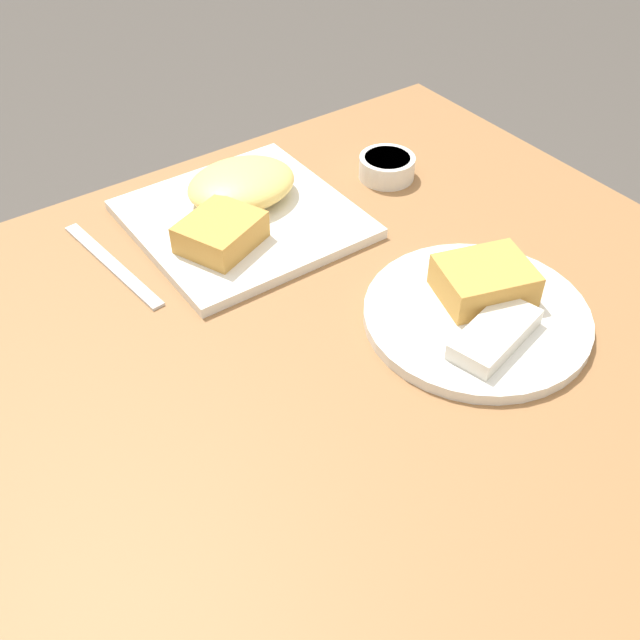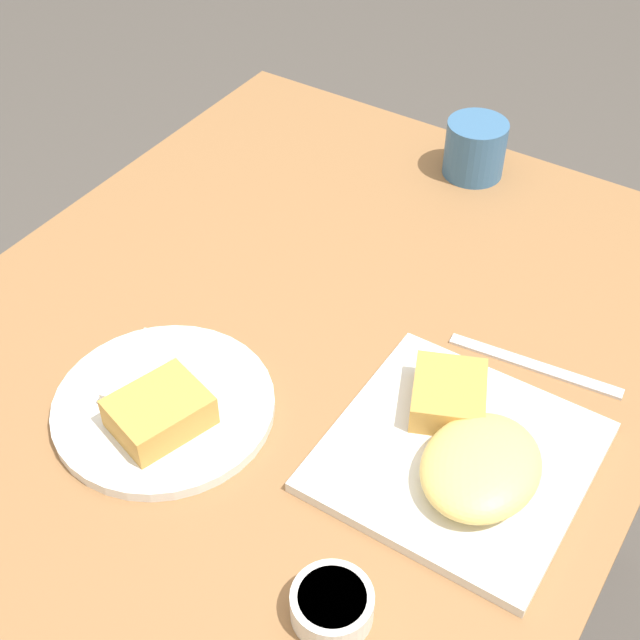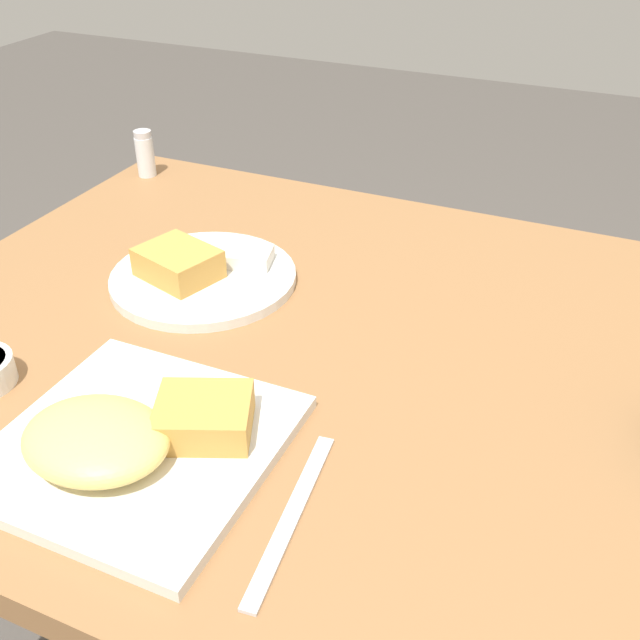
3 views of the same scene
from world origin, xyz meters
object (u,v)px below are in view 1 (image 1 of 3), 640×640
at_px(plate_oval_far, 480,309).
at_px(sauce_ramekin, 387,167).
at_px(plate_square_near, 240,207).
at_px(butter_knife, 112,264).

xyz_separation_m(plate_oval_far, sauce_ramekin, (-0.11, -0.30, 0.00)).
distance_m(plate_square_near, sauce_ramekin, 0.23).
xyz_separation_m(plate_square_near, butter_knife, (0.18, -0.01, -0.02)).
distance_m(plate_oval_far, butter_knife, 0.45).
bearing_deg(plate_square_near, sauce_ramekin, 173.35).
bearing_deg(plate_oval_far, butter_knife, -47.87).
bearing_deg(sauce_ramekin, plate_square_near, -6.65).
relative_size(plate_square_near, sauce_ramekin, 3.41).
height_order(plate_oval_far, sauce_ramekin, plate_oval_far).
xyz_separation_m(plate_square_near, sauce_ramekin, (-0.23, 0.03, -0.00)).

